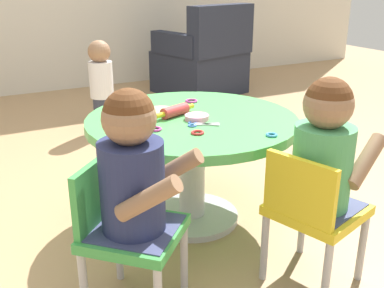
{
  "coord_description": "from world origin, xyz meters",
  "views": [
    {
      "loc": [
        -0.92,
        -1.72,
        1.11
      ],
      "look_at": [
        0.0,
        0.0,
        0.38
      ],
      "focal_mm": 43.07,
      "sensor_mm": 36.0,
      "label": 1
    }
  ],
  "objects_px": {
    "craft_table": "(192,141)",
    "rolling_pin": "(175,111)",
    "seated_child_left": "(133,168)",
    "armchair_dark": "(203,62)",
    "child_chair_left": "(125,229)",
    "toddler_standing": "(101,84)",
    "craft_scissors": "(199,124)",
    "child_chair_right": "(312,211)",
    "seated_child_right": "(324,150)"
  },
  "relations": [
    {
      "from": "craft_table",
      "to": "rolling_pin",
      "type": "height_order",
      "value": "rolling_pin"
    },
    {
      "from": "seated_child_left",
      "to": "armchair_dark",
      "type": "distance_m",
      "value": 3.14
    },
    {
      "from": "child_chair_left",
      "to": "armchair_dark",
      "type": "height_order",
      "value": "armchair_dark"
    },
    {
      "from": "craft_table",
      "to": "armchair_dark",
      "type": "xyz_separation_m",
      "value": [
        1.27,
        2.15,
        -0.09
      ]
    },
    {
      "from": "toddler_standing",
      "to": "armchair_dark",
      "type": "bearing_deg",
      "value": 28.8
    },
    {
      "from": "armchair_dark",
      "to": "craft_scissors",
      "type": "relative_size",
      "value": 6.13
    },
    {
      "from": "child_chair_right",
      "to": "rolling_pin",
      "type": "bearing_deg",
      "value": 107.25
    },
    {
      "from": "seated_child_right",
      "to": "craft_scissors",
      "type": "distance_m",
      "value": 0.55
    },
    {
      "from": "seated_child_left",
      "to": "seated_child_right",
      "type": "bearing_deg",
      "value": -13.97
    },
    {
      "from": "child_chair_left",
      "to": "child_chair_right",
      "type": "distance_m",
      "value": 0.67
    },
    {
      "from": "child_chair_left",
      "to": "toddler_standing",
      "type": "bearing_deg",
      "value": 74.4
    },
    {
      "from": "child_chair_left",
      "to": "craft_scissors",
      "type": "height_order",
      "value": "child_chair_left"
    },
    {
      "from": "child_chair_left",
      "to": "child_chair_right",
      "type": "bearing_deg",
      "value": -17.48
    },
    {
      "from": "seated_child_left",
      "to": "seated_child_right",
      "type": "xyz_separation_m",
      "value": [
        0.65,
        -0.16,
        0.0
      ]
    },
    {
      "from": "child_chair_right",
      "to": "seated_child_right",
      "type": "relative_size",
      "value": 1.05
    },
    {
      "from": "craft_table",
      "to": "seated_child_left",
      "type": "bearing_deg",
      "value": -134.83
    },
    {
      "from": "child_chair_right",
      "to": "rolling_pin",
      "type": "relative_size",
      "value": 2.39
    },
    {
      "from": "toddler_standing",
      "to": "seated_child_right",
      "type": "bearing_deg",
      "value": -86.07
    },
    {
      "from": "toddler_standing",
      "to": "rolling_pin",
      "type": "distance_m",
      "value": 1.44
    },
    {
      "from": "craft_scissors",
      "to": "toddler_standing",
      "type": "bearing_deg",
      "value": 87.31
    },
    {
      "from": "child_chair_left",
      "to": "child_chair_right",
      "type": "xyz_separation_m",
      "value": [
        0.64,
        -0.2,
        0.0
      ]
    },
    {
      "from": "seated_child_right",
      "to": "rolling_pin",
      "type": "relative_size",
      "value": 2.27
    },
    {
      "from": "seated_child_left",
      "to": "toddler_standing",
      "type": "distance_m",
      "value": 2.01
    },
    {
      "from": "seated_child_left",
      "to": "rolling_pin",
      "type": "relative_size",
      "value": 2.27
    },
    {
      "from": "child_chair_right",
      "to": "armchair_dark",
      "type": "xyz_separation_m",
      "value": [
        1.12,
        2.78,
        0.0
      ]
    },
    {
      "from": "rolling_pin",
      "to": "armchair_dark",
      "type": "bearing_deg",
      "value": 57.57
    },
    {
      "from": "seated_child_right",
      "to": "rolling_pin",
      "type": "xyz_separation_m",
      "value": [
        -0.25,
        0.67,
        0.0
      ]
    },
    {
      "from": "seated_child_right",
      "to": "child_chair_left",
      "type": "bearing_deg",
      "value": 164.34
    },
    {
      "from": "armchair_dark",
      "to": "craft_scissors",
      "type": "height_order",
      "value": "armchair_dark"
    },
    {
      "from": "craft_table",
      "to": "child_chair_right",
      "type": "bearing_deg",
      "value": -76.62
    },
    {
      "from": "armchair_dark",
      "to": "toddler_standing",
      "type": "distance_m",
      "value": 1.4
    },
    {
      "from": "seated_child_left",
      "to": "seated_child_right",
      "type": "distance_m",
      "value": 0.67
    },
    {
      "from": "child_chair_right",
      "to": "craft_table",
      "type": "bearing_deg",
      "value": 103.38
    },
    {
      "from": "toddler_standing",
      "to": "rolling_pin",
      "type": "height_order",
      "value": "toddler_standing"
    },
    {
      "from": "seated_child_right",
      "to": "seated_child_left",
      "type": "bearing_deg",
      "value": 166.03
    },
    {
      "from": "seated_child_right",
      "to": "craft_scissors",
      "type": "xyz_separation_m",
      "value": [
        -0.22,
        0.51,
        -0.02
      ]
    },
    {
      "from": "child_chair_right",
      "to": "armchair_dark",
      "type": "bearing_deg",
      "value": 68.01
    },
    {
      "from": "child_chair_left",
      "to": "craft_scissors",
      "type": "relative_size",
      "value": 3.79
    },
    {
      "from": "armchair_dark",
      "to": "seated_child_right",
      "type": "bearing_deg",
      "value": -111.39
    },
    {
      "from": "seated_child_left",
      "to": "child_chair_right",
      "type": "bearing_deg",
      "value": -15.8
    },
    {
      "from": "toddler_standing",
      "to": "rolling_pin",
      "type": "relative_size",
      "value": 2.99
    },
    {
      "from": "child_chair_left",
      "to": "seated_child_right",
      "type": "distance_m",
      "value": 0.74
    },
    {
      "from": "seated_child_left",
      "to": "toddler_standing",
      "type": "height_order",
      "value": "seated_child_left"
    },
    {
      "from": "child_chair_right",
      "to": "craft_scissors",
      "type": "xyz_separation_m",
      "value": [
        -0.18,
        0.52,
        0.21
      ]
    },
    {
      "from": "child_chair_left",
      "to": "rolling_pin",
      "type": "distance_m",
      "value": 0.68
    },
    {
      "from": "seated_child_right",
      "to": "craft_scissors",
      "type": "relative_size",
      "value": 3.61
    },
    {
      "from": "rolling_pin",
      "to": "child_chair_left",
      "type": "bearing_deg",
      "value": -131.58
    },
    {
      "from": "seated_child_right",
      "to": "craft_scissors",
      "type": "bearing_deg",
      "value": 113.23
    },
    {
      "from": "seated_child_right",
      "to": "child_chair_right",
      "type": "bearing_deg",
      "value": -163.56
    },
    {
      "from": "craft_table",
      "to": "child_chair_left",
      "type": "distance_m",
      "value": 0.66
    }
  ]
}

